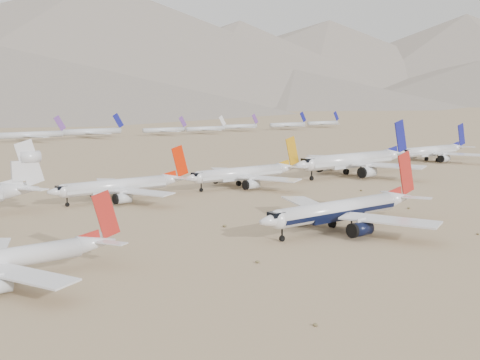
{
  "coord_description": "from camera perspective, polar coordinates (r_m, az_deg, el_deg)",
  "views": [
    {
      "loc": [
        -114.68,
        -100.72,
        31.68
      ],
      "look_at": [
        -7.85,
        37.44,
        7.0
      ],
      "focal_mm": 45.0,
      "sensor_mm": 36.0,
      "label": 1
    }
  ],
  "objects": [
    {
      "name": "row2_gold_tail",
      "position": [
        209.24,
        0.51,
        0.63
      ],
      "size": [
        47.14,
        46.1,
        16.78
      ],
      "color": "silver",
      "rests_on": "ground"
    },
    {
      "name": "main_airliner",
      "position": [
        144.85,
        9.84,
        -2.77
      ],
      "size": [
        49.59,
        48.43,
        17.5
      ],
      "color": "silver",
      "rests_on": "ground"
    },
    {
      "name": "row2_orange_tail",
      "position": [
        185.67,
        -11.12,
        -0.55
      ],
      "size": [
        44.25,
        43.29,
        15.78
      ],
      "color": "silver",
      "rests_on": "ground"
    },
    {
      "name": "foothills",
      "position": [
        1361.74,
        -9.73,
        9.42
      ],
      "size": [
        4637.5,
        1395.0,
        155.0
      ],
      "color": "slate",
      "rests_on": "ground"
    },
    {
      "name": "row2_navy_widebody",
      "position": [
        243.25,
        10.85,
        1.85
      ],
      "size": [
        60.69,
        59.35,
        21.59
      ],
      "color": "silver",
      "rests_on": "ground"
    },
    {
      "name": "distant_storage_row",
      "position": [
        445.18,
        -17.6,
        4.17
      ],
      "size": [
        604.58,
        61.48,
        16.32
      ],
      "color": "silver",
      "rests_on": "ground"
    },
    {
      "name": "ground",
      "position": [
        155.89,
        10.79,
        -3.83
      ],
      "size": [
        7000.0,
        7000.0,
        0.0
      ],
      "primitive_type": "plane",
      "color": "olive",
      "rests_on": "ground"
    },
    {
      "name": "second_airliner",
      "position": [
        110.68,
        -21.23,
        -7.02
      ],
      "size": [
        39.87,
        38.97,
        14.14
      ],
      "color": "silver",
      "rests_on": "ground"
    },
    {
      "name": "row2_blue_far",
      "position": [
        305.3,
        17.85,
        2.63
      ],
      "size": [
        50.07,
        48.95,
        17.79
      ],
      "color": "silver",
      "rests_on": "ground"
    },
    {
      "name": "desert_scrub",
      "position": [
        130.7,
        18.65,
        -6.29
      ],
      "size": [
        261.14,
        121.67,
        0.63
      ],
      "color": "brown",
      "rests_on": "ground"
    }
  ]
}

